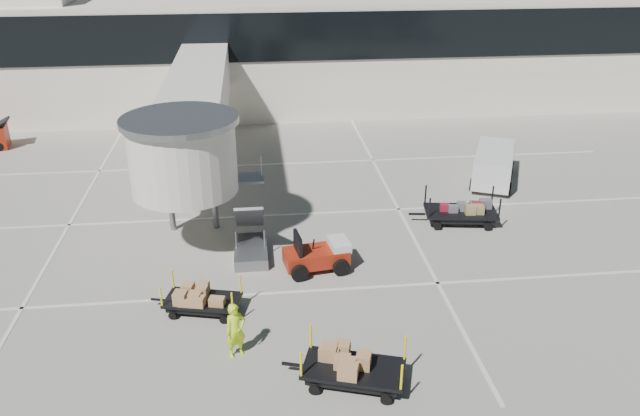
% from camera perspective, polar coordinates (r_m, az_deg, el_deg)
% --- Properties ---
extents(ground, '(140.00, 140.00, 0.00)m').
position_cam_1_polar(ground, '(22.94, -2.61, -10.40)').
color(ground, '#A39D91').
rests_on(ground, ground).
extents(lane_markings, '(40.00, 30.00, 0.02)m').
position_cam_1_polar(lane_markings, '(30.99, -5.03, -0.43)').
color(lane_markings, silver).
rests_on(lane_markings, ground).
extents(terminal, '(64.00, 12.11, 15.20)m').
position_cam_1_polar(terminal, '(49.46, -5.60, 14.25)').
color(terminal, white).
rests_on(terminal, ground).
extents(jet_bridge, '(5.70, 20.40, 6.03)m').
position_cam_1_polar(jet_bridge, '(32.34, -11.40, 8.39)').
color(jet_bridge, silver).
rests_on(jet_bridge, ground).
extents(baggage_tug, '(2.82, 2.04, 1.74)m').
position_cam_1_polar(baggage_tug, '(25.77, -0.20, -4.37)').
color(baggage_tug, maroon).
rests_on(baggage_tug, ground).
extents(suitcase_cart, '(4.21, 2.13, 1.62)m').
position_cam_1_polar(suitcase_cart, '(30.36, 12.82, -0.36)').
color(suitcase_cart, black).
rests_on(suitcase_cart, ground).
extents(box_cart_near, '(3.95, 2.45, 1.52)m').
position_cam_1_polar(box_cart_near, '(20.00, 3.65, -14.45)').
color(box_cart_near, black).
rests_on(box_cart_near, ground).
extents(box_cart_far, '(3.44, 1.98, 1.32)m').
position_cam_1_polar(box_cart_far, '(23.62, -10.49, -8.10)').
color(box_cart_far, black).
rests_on(box_cart_far, ground).
extents(ground_worker, '(0.86, 0.76, 1.98)m').
position_cam_1_polar(ground_worker, '(21.02, -7.72, -11.03)').
color(ground_worker, '#B8E618').
rests_on(ground_worker, ground).
extents(minivan, '(3.68, 5.11, 1.80)m').
position_cam_1_polar(minivan, '(35.60, 15.61, 4.05)').
color(minivan, silver).
rests_on(minivan, ground).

